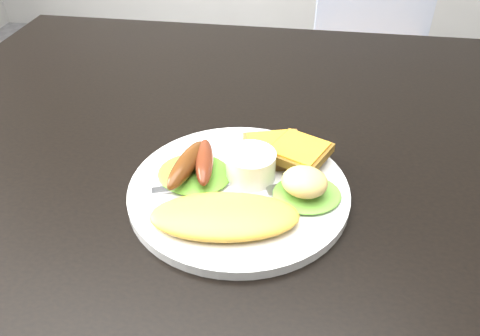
% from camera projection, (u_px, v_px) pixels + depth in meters
% --- Properties ---
extents(dining_table, '(1.20, 0.80, 0.04)m').
position_uv_depth(dining_table, '(292.00, 141.00, 0.69)').
color(dining_table, black).
rests_on(dining_table, ground).
extents(dining_chair, '(0.46, 0.46, 0.05)m').
position_uv_depth(dining_chair, '(373.00, 61.00, 1.58)').
color(dining_chair, tan).
rests_on(dining_chair, ground).
extents(plate, '(0.26, 0.26, 0.01)m').
position_uv_depth(plate, '(239.00, 190.00, 0.56)').
color(plate, white).
rests_on(plate, dining_table).
extents(lettuce_left, '(0.11, 0.10, 0.01)m').
position_uv_depth(lettuce_left, '(194.00, 174.00, 0.57)').
color(lettuce_left, '#4C881A').
rests_on(lettuce_left, plate).
extents(lettuce_right, '(0.09, 0.09, 0.01)m').
position_uv_depth(lettuce_right, '(307.00, 194.00, 0.54)').
color(lettuce_right, '#5C9133').
rests_on(lettuce_right, plate).
extents(omelette, '(0.17, 0.10, 0.02)m').
position_uv_depth(omelette, '(225.00, 216.00, 0.50)').
color(omelette, '#FFAB46').
rests_on(omelette, plate).
extents(sausage_a, '(0.04, 0.10, 0.02)m').
position_uv_depth(sausage_a, '(186.00, 164.00, 0.56)').
color(sausage_a, '#5B2F0D').
rests_on(sausage_a, lettuce_left).
extents(sausage_b, '(0.04, 0.09, 0.02)m').
position_uv_depth(sausage_b, '(204.00, 161.00, 0.56)').
color(sausage_b, brown).
rests_on(sausage_b, lettuce_left).
extents(ramekin, '(0.07, 0.07, 0.04)m').
position_uv_depth(ramekin, '(251.00, 166.00, 0.56)').
color(ramekin, white).
rests_on(ramekin, plate).
extents(toast_a, '(0.09, 0.09, 0.01)m').
position_uv_depth(toast_a, '(275.00, 150.00, 0.61)').
color(toast_a, brown).
rests_on(toast_a, plate).
extents(toast_b, '(0.09, 0.09, 0.01)m').
position_uv_depth(toast_b, '(299.00, 152.00, 0.58)').
color(toast_b, olive).
rests_on(toast_b, toast_a).
extents(potato_salad, '(0.07, 0.06, 0.03)m').
position_uv_depth(potato_salad, '(305.00, 182.00, 0.53)').
color(potato_salad, '#ECED9F').
rests_on(potato_salad, lettuce_right).
extents(fork, '(0.13, 0.06, 0.00)m').
position_uv_depth(fork, '(210.00, 184.00, 0.56)').
color(fork, '#ADAFB7').
rests_on(fork, plate).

